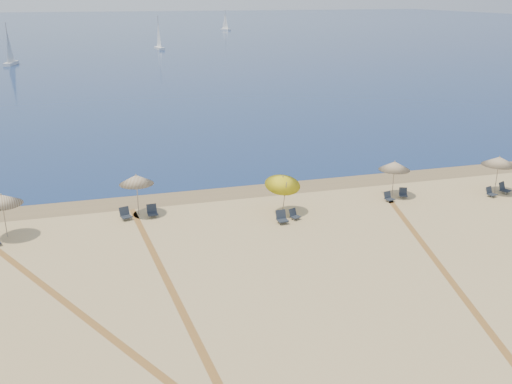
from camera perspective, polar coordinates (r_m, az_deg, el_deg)
ocean at (r=236.58m, az=-14.23°, el=15.81°), size 500.00×500.00×0.00m
wet_sand at (r=38.33m, az=-1.63°, el=0.09°), size 500.00×500.00×0.00m
umbrella_1 at (r=33.35m, az=-24.25°, el=-0.70°), size 2.14×2.14×2.54m
umbrella_2 at (r=34.28m, az=-11.97°, el=1.24°), size 2.05×2.05×2.58m
umbrella_3 at (r=33.84m, az=2.74°, el=1.10°), size 2.15×2.21×2.67m
umbrella_4 at (r=37.88m, az=13.79°, el=2.59°), size 2.04×2.04×2.42m
umbrella_5 at (r=40.68m, az=23.30°, el=2.89°), size 2.20×2.20×2.56m
chair_3 at (r=34.43m, az=-13.03°, el=-2.18°), size 0.76×0.83×0.71m
chair_4 at (r=34.52m, az=-10.42°, el=-1.92°), size 0.64×0.73×0.71m
chair_5 at (r=33.05m, az=2.61°, el=-2.58°), size 0.63×0.73×0.73m
chair_6 at (r=33.66m, az=3.86°, el=-2.29°), size 0.69×0.74×0.60m
chair_7 at (r=37.40m, az=13.22°, el=-0.50°), size 0.63×0.69×0.62m
chair_8 at (r=38.37m, az=14.61°, el=-0.12°), size 0.70×0.74×0.61m
chair_9 at (r=40.35m, az=22.55°, el=-0.03°), size 0.69×0.75×0.63m
chair_10 at (r=41.41m, az=23.69°, el=0.34°), size 0.81×0.86×0.71m
sailboat_0 at (r=211.19m, az=-3.11°, el=16.55°), size 2.92×4.77×6.96m
sailboat_1 at (r=116.80m, az=-23.58°, el=12.78°), size 2.29×5.25×7.59m
sailboat_2 at (r=139.88m, az=-9.76°, el=14.92°), size 1.97×5.27×7.66m
tire_tracks at (r=24.66m, az=-1.03°, el=-11.56°), size 52.35×40.29×0.00m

